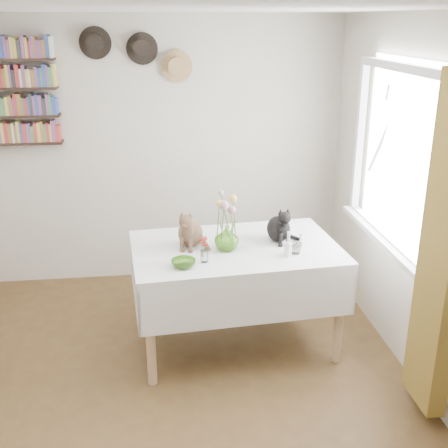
{
  "coord_description": "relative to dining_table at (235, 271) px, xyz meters",
  "views": [
    {
      "loc": [
        0.23,
        -3.0,
        2.44
      ],
      "look_at": [
        0.7,
        0.78,
        1.05
      ],
      "focal_mm": 45.0,
      "sensor_mm": 36.0,
      "label": 1
    }
  ],
  "objects": [
    {
      "name": "curtain",
      "position": [
        1.1,
        -1.0,
        0.52
      ],
      "size": [
        0.12,
        0.38,
        2.1
      ],
      "primitive_type": "cube",
      "color": "brown",
      "rests_on": "room"
    },
    {
      "name": "dining_table",
      "position": [
        0.0,
        0.0,
        0.0
      ],
      "size": [
        1.62,
        1.12,
        0.83
      ],
      "color": "white",
      "rests_on": "room"
    },
    {
      "name": "berry_jar",
      "position": [
        -0.26,
        -0.26,
        0.3
      ],
      "size": [
        0.05,
        0.05,
        0.22
      ],
      "color": "white",
      "rests_on": "dining_table"
    },
    {
      "name": "flower_bouquet",
      "position": [
        -0.07,
        -0.04,
        0.55
      ],
      "size": [
        0.17,
        0.12,
        0.39
      ],
      "color": "#4C7233",
      "rests_on": "flower_vase"
    },
    {
      "name": "candlestick",
      "position": [
        0.35,
        -0.24,
        0.27
      ],
      "size": [
        0.05,
        0.05,
        0.19
      ],
      "color": "white",
      "rests_on": "dining_table"
    },
    {
      "name": "wall_hats",
      "position": [
        -0.68,
        1.31,
        1.54
      ],
      "size": [
        0.98,
        0.09,
        0.48
      ],
      "color": "black",
      "rests_on": "room"
    },
    {
      "name": "porcelain_figurine",
      "position": [
        0.5,
        -0.01,
        0.24
      ],
      "size": [
        0.05,
        0.05,
        0.09
      ],
      "color": "white",
      "rests_on": "dining_table"
    },
    {
      "name": "window",
      "position": [
        1.17,
        -0.08,
        0.77
      ],
      "size": [
        0.12,
        1.52,
        1.32
      ],
      "color": "white",
      "rests_on": "room"
    },
    {
      "name": "tabby_cat",
      "position": [
        -0.34,
        0.06,
        0.36
      ],
      "size": [
        0.28,
        0.32,
        0.31
      ],
      "primitive_type": null,
      "rotation": [
        0.0,
        0.0,
        -0.34
      ],
      "color": "brown",
      "rests_on": "dining_table"
    },
    {
      "name": "green_bowl",
      "position": [
        -0.41,
        -0.33,
        0.23
      ],
      "size": [
        0.22,
        0.22,
        0.05
      ],
      "primitive_type": "imported",
      "rotation": [
        0.0,
        0.0,
        -0.34
      ],
      "color": "#8CCC4E",
      "rests_on": "dining_table"
    },
    {
      "name": "drinking_glass",
      "position": [
        0.42,
        -0.2,
        0.25
      ],
      "size": [
        0.09,
        0.09,
        0.08
      ],
      "primitive_type": "imported",
      "rotation": [
        0.0,
        0.0,
        0.05
      ],
      "color": "white",
      "rests_on": "dining_table"
    },
    {
      "name": "room",
      "position": [
        -0.8,
        -0.88,
        0.62
      ],
      "size": [
        4.08,
        4.58,
        2.58
      ],
      "color": "brown",
      "rests_on": "ground"
    },
    {
      "name": "black_cat",
      "position": [
        0.35,
        0.08,
        0.35
      ],
      "size": [
        0.24,
        0.28,
        0.29
      ],
      "primitive_type": null,
      "rotation": [
        0.0,
        0.0,
        0.17
      ],
      "color": "black",
      "rests_on": "dining_table"
    },
    {
      "name": "flower_vase",
      "position": [
        -0.07,
        -0.06,
        0.3
      ],
      "size": [
        0.23,
        0.23,
        0.19
      ],
      "primitive_type": "imported",
      "rotation": [
        0.0,
        0.0,
        0.33
      ],
      "color": "#8CCC4E",
      "rests_on": "dining_table"
    }
  ]
}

